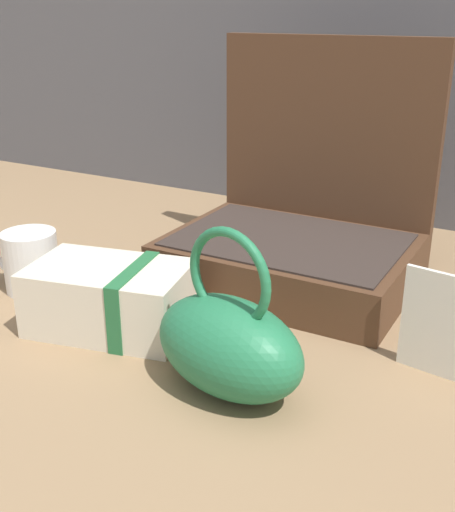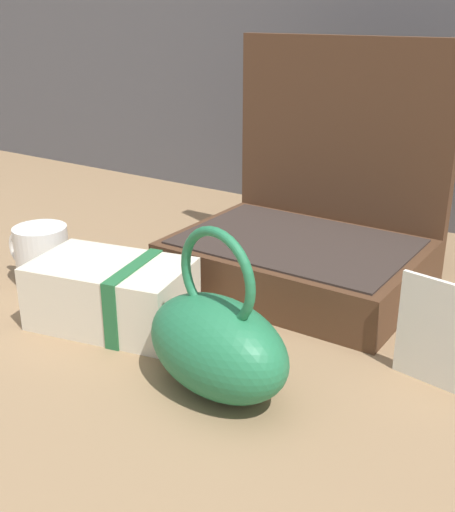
{
  "view_description": "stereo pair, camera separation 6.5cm",
  "coord_description": "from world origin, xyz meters",
  "px_view_note": "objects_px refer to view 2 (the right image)",
  "views": [
    {
      "loc": [
        0.4,
        -0.71,
        0.42
      ],
      "look_at": [
        0.02,
        -0.02,
        0.1
      ],
      "focal_mm": 44.3,
      "sensor_mm": 36.0,
      "label": 1
    },
    {
      "loc": [
        0.46,
        -0.68,
        0.42
      ],
      "look_at": [
        0.02,
        -0.02,
        0.1
      ],
      "focal_mm": 44.3,
      "sensor_mm": 36.0,
      "label": 2
    }
  ],
  "objects_px": {
    "open_suitcase": "(310,230)",
    "coffee_mug": "(41,255)",
    "teal_pouch_handbag": "(217,343)",
    "cream_toiletry_bag": "(114,294)",
    "info_card_left": "(441,335)"
  },
  "relations": [
    {
      "from": "open_suitcase",
      "to": "coffee_mug",
      "type": "distance_m",
      "value": 0.43
    },
    {
      "from": "info_card_left",
      "to": "open_suitcase",
      "type": "bearing_deg",
      "value": 152.45
    },
    {
      "from": "teal_pouch_handbag",
      "to": "info_card_left",
      "type": "bearing_deg",
      "value": 36.01
    },
    {
      "from": "cream_toiletry_bag",
      "to": "coffee_mug",
      "type": "distance_m",
      "value": 0.2
    },
    {
      "from": "open_suitcase",
      "to": "info_card_left",
      "type": "relative_size",
      "value": 2.84
    },
    {
      "from": "open_suitcase",
      "to": "cream_toiletry_bag",
      "type": "bearing_deg",
      "value": -116.9
    },
    {
      "from": "open_suitcase",
      "to": "info_card_left",
      "type": "height_order",
      "value": "open_suitcase"
    },
    {
      "from": "open_suitcase",
      "to": "teal_pouch_handbag",
      "type": "relative_size",
      "value": 1.75
    },
    {
      "from": "teal_pouch_handbag",
      "to": "coffee_mug",
      "type": "distance_m",
      "value": 0.42
    },
    {
      "from": "open_suitcase",
      "to": "teal_pouch_handbag",
      "type": "distance_m",
      "value": 0.36
    },
    {
      "from": "open_suitcase",
      "to": "coffee_mug",
      "type": "height_order",
      "value": "open_suitcase"
    },
    {
      "from": "info_card_left",
      "to": "teal_pouch_handbag",
      "type": "bearing_deg",
      "value": -134.97
    },
    {
      "from": "coffee_mug",
      "to": "open_suitcase",
      "type": "bearing_deg",
      "value": 36.57
    },
    {
      "from": "teal_pouch_handbag",
      "to": "cream_toiletry_bag",
      "type": "xyz_separation_m",
      "value": [
        -0.21,
        0.06,
        -0.02
      ]
    },
    {
      "from": "coffee_mug",
      "to": "info_card_left",
      "type": "distance_m",
      "value": 0.62
    }
  ]
}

